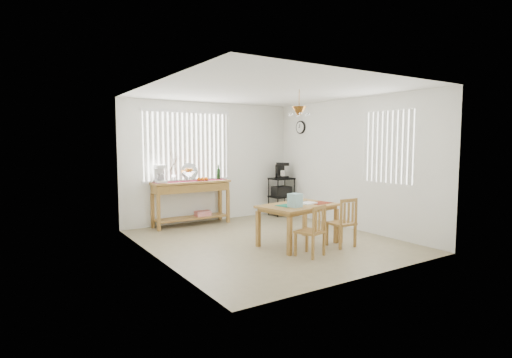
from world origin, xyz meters
TOP-DOWN VIEW (x-y plane):
  - ground at (0.00, 0.00)m, footprint 4.00×4.50m
  - room_shell at (0.00, 0.02)m, footprint 4.20×4.70m
  - sideboard at (-0.57, 2.00)m, footprint 1.65×0.46m
  - sideboard_items at (-0.84, 2.01)m, footprint 1.57×0.39m
  - wire_cart at (1.70, 1.91)m, footprint 0.52×0.42m
  - cart_items at (1.70, 1.92)m, footprint 0.21×0.25m
  - dining_table at (0.28, -0.48)m, footprint 1.40×1.02m
  - table_items at (0.17, -0.61)m, footprint 1.04×0.46m
  - chair_left at (0.02, -1.14)m, footprint 0.45×0.45m
  - chair_right at (0.82, -0.99)m, footprint 0.39×0.39m

SIDE VIEW (x-z plane):
  - ground at x=0.00m, z-range -0.01..0.00m
  - chair_left at x=0.02m, z-range -0.01..0.78m
  - chair_right at x=0.82m, z-range -0.01..0.81m
  - wire_cart at x=1.70m, z-range 0.09..0.98m
  - dining_table at x=0.28m, z-range 0.26..0.95m
  - sideboard at x=-0.57m, z-range 0.23..1.16m
  - table_items at x=0.17m, z-range 0.66..0.88m
  - cart_items at x=1.70m, z-range 0.88..1.24m
  - sideboard_items at x=-0.84m, z-range 0.72..1.43m
  - room_shell at x=0.00m, z-range 0.34..3.04m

